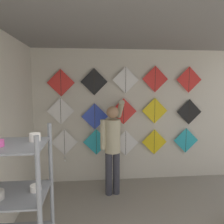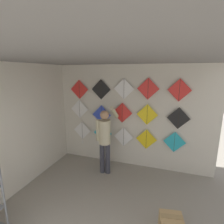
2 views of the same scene
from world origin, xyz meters
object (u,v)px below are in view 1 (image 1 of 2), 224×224
(kite_10, at_px, (61,83))
(kite_12, at_px, (126,80))
(kite_0, at_px, (65,143))
(kite_1, at_px, (96,142))
(shopkeeper, at_px, (112,142))
(kite_8, at_px, (155,111))
(kite_13, at_px, (155,79))
(kite_14, at_px, (189,80))
(kite_4, at_px, (186,140))
(kite_6, at_px, (95,117))
(kite_7, at_px, (124,111))
(kite_2, at_px, (126,143))
(kite_5, at_px, (61,111))
(kite_11, at_px, (94,82))
(kite_3, at_px, (154,142))
(kite_9, at_px, (189,112))

(kite_10, bearing_deg, kite_12, 0.00)
(kite_0, height_order, kite_1, kite_0)
(shopkeeper, height_order, kite_0, shopkeeper)
(shopkeeper, height_order, kite_8, same)
(kite_12, relative_size, kite_13, 1.00)
(kite_14, bearing_deg, kite_8, 180.00)
(kite_13, bearing_deg, kite_14, 0.00)
(kite_4, xyz_separation_m, kite_6, (-2.00, 0.00, 0.56))
(kite_13, bearing_deg, kite_6, 180.00)
(kite_8, bearing_deg, kite_0, -179.98)
(kite_6, xyz_separation_m, kite_13, (1.27, 0.00, 0.77))
(kite_7, bearing_deg, kite_0, -179.97)
(kite_2, height_order, kite_7, kite_7)
(kite_4, bearing_deg, kite_5, 180.00)
(kite_8, height_order, kite_12, kite_12)
(kite_14, bearing_deg, shopkeeper, -161.52)
(kite_2, relative_size, kite_4, 1.00)
(kite_5, distance_m, kite_14, 2.78)
(kite_7, xyz_separation_m, kite_13, (0.66, 0.00, 0.67))
(kite_4, xyz_separation_m, kite_12, (-1.35, 0.00, 1.31))
(kite_11, bearing_deg, kite_8, 0.00)
(kite_8, relative_size, kite_14, 1.00)
(shopkeeper, xyz_separation_m, kite_11, (-0.32, 0.57, 1.12))
(kite_4, bearing_deg, kite_1, 180.00)
(kite_5, distance_m, kite_11, 0.91)
(kite_8, distance_m, kite_14, 0.99)
(kite_5, bearing_deg, kite_10, 0.00)
(kite_5, height_order, kite_6, kite_5)
(kite_3, distance_m, kite_7, 0.96)
(kite_9, bearing_deg, kite_0, -179.99)
(kite_2, height_order, kite_11, kite_11)
(kite_1, xyz_separation_m, kite_11, (-0.03, 0.00, 1.26))
(kite_5, height_order, kite_10, kite_10)
(kite_8, xyz_separation_m, kite_11, (-1.28, 0.00, 0.61))
(shopkeeper, bearing_deg, kite_8, 23.69)
(shopkeeper, xyz_separation_m, kite_12, (0.33, 0.57, 1.16))
(kite_4, bearing_deg, kite_9, 0.00)
(kite_6, height_order, kite_7, kite_7)
(kite_3, relative_size, kite_9, 1.00)
(kite_11, height_order, kite_13, kite_13)
(kite_2, relative_size, kite_9, 1.00)
(kite_12, bearing_deg, kite_3, 0.00)
(shopkeeper, xyz_separation_m, kite_13, (0.96, 0.57, 1.18))
(kite_0, height_order, kite_5, kite_5)
(kite_9, bearing_deg, kite_6, 180.00)
(kite_14, bearing_deg, kite_12, 180.00)
(kite_7, bearing_deg, kite_5, 180.00)
(shopkeeper, xyz_separation_m, kite_2, (0.34, 0.57, -0.18))
(shopkeeper, distance_m, kite_12, 1.33)
(shopkeeper, height_order, kite_1, shopkeeper)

